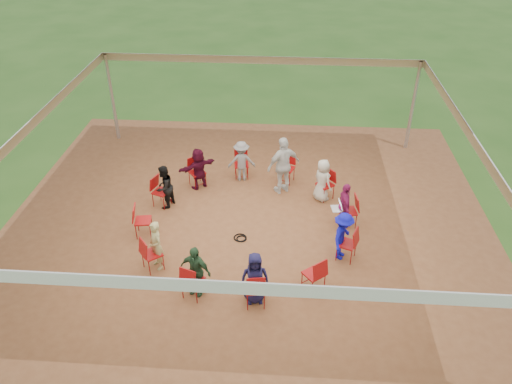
# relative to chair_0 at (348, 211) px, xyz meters

# --- Properties ---
(ground) EXTENTS (80.00, 80.00, 0.00)m
(ground) POSITION_rel_chair_0_xyz_m (-2.64, -0.40, -0.45)
(ground) COLOR #2C561B
(ground) RESTS_ON ground
(dirt_patch) EXTENTS (13.00, 13.00, 0.00)m
(dirt_patch) POSITION_rel_chair_0_xyz_m (-2.64, -0.40, -0.44)
(dirt_patch) COLOR brown
(dirt_patch) RESTS_ON ground
(tent) EXTENTS (10.33, 10.33, 3.00)m
(tent) POSITION_rel_chair_0_xyz_m (-2.64, -0.40, 1.92)
(tent) COLOR #B2B2B7
(tent) RESTS_ON ground
(chair_0) EXTENTS (0.50, 0.48, 0.90)m
(chair_0) POSITION_rel_chair_0_xyz_m (0.00, 0.00, 0.00)
(chair_0) COLOR #A10D0E
(chair_0) RESTS_ON ground
(chair_1) EXTENTS (0.61, 0.60, 0.90)m
(chair_1) POSITION_rel_chair_0_xyz_m (-0.56, 1.27, 0.00)
(chair_1) COLOR #A10D0E
(chair_1) RESTS_ON ground
(chair_2) EXTENTS (0.55, 0.56, 0.90)m
(chair_2) POSITION_rel_chair_0_xyz_m (-1.67, 2.09, 0.00)
(chair_2) COLOR #A10D0E
(chair_2) RESTS_ON ground
(chair_3) EXTENTS (0.48, 0.50, 0.90)m
(chair_3) POSITION_rel_chair_0_xyz_m (-3.04, 2.24, 0.00)
(chair_3) COLOR #A10D0E
(chair_3) RESTS_ON ground
(chair_4) EXTENTS (0.60, 0.61, 0.90)m
(chair_4) POSITION_rel_chair_0_xyz_m (-4.31, 1.68, 0.00)
(chair_4) COLOR #A10D0E
(chair_4) RESTS_ON ground
(chair_5) EXTENTS (0.56, 0.55, 0.90)m
(chair_5) POSITION_rel_chair_0_xyz_m (-5.13, 0.57, 0.00)
(chair_5) COLOR #A10D0E
(chair_5) RESTS_ON ground
(chair_6) EXTENTS (0.50, 0.48, 0.90)m
(chair_6) POSITION_rel_chair_0_xyz_m (-5.28, -0.80, 0.00)
(chair_6) COLOR #A10D0E
(chair_6) RESTS_ON ground
(chair_7) EXTENTS (0.61, 0.60, 0.90)m
(chair_7) POSITION_rel_chair_0_xyz_m (-4.73, -2.07, 0.00)
(chair_7) COLOR #A10D0E
(chair_7) RESTS_ON ground
(chair_8) EXTENTS (0.55, 0.56, 0.90)m
(chair_8) POSITION_rel_chair_0_xyz_m (-3.61, -2.89, 0.00)
(chair_8) COLOR #A10D0E
(chair_8) RESTS_ON ground
(chair_9) EXTENTS (0.48, 0.50, 0.90)m
(chair_9) POSITION_rel_chair_0_xyz_m (-2.24, -3.04, 0.00)
(chair_9) COLOR #A10D0E
(chair_9) RESTS_ON ground
(chair_10) EXTENTS (0.60, 0.61, 0.90)m
(chair_10) POSITION_rel_chair_0_xyz_m (-0.97, -2.49, 0.00)
(chair_10) COLOR #A10D0E
(chair_10) RESTS_ON ground
(chair_11) EXTENTS (0.56, 0.55, 0.90)m
(chair_11) POSITION_rel_chair_0_xyz_m (-0.15, -1.37, 0.00)
(chair_11) COLOR #A10D0E
(chair_11) RESTS_ON ground
(person_seated_0) EXTENTS (0.49, 0.80, 1.28)m
(person_seated_0) POSITION_rel_chair_0_xyz_m (-0.12, -0.02, 0.19)
(person_seated_0) COLOR #941E5B
(person_seated_0) RESTS_ON ground
(person_seated_1) EXTENTS (0.66, 0.70, 1.28)m
(person_seated_1) POSITION_rel_chair_0_xyz_m (-0.65, 1.19, 0.19)
(person_seated_1) COLOR beige
(person_seated_1) RESTS_ON ground
(person_seated_2) EXTENTS (0.88, 0.53, 1.28)m
(person_seated_2) POSITION_rel_chair_0_xyz_m (-3.03, 2.12, 0.19)
(person_seated_2) COLOR gray
(person_seated_2) RESTS_ON ground
(person_seated_3) EXTENTS (1.20, 1.08, 1.28)m
(person_seated_3) POSITION_rel_chair_0_xyz_m (-4.24, 1.59, 0.19)
(person_seated_3) COLOR #41091D
(person_seated_3) RESTS_ON ground
(person_seated_4) EXTENTS (0.56, 0.71, 1.28)m
(person_seated_4) POSITION_rel_chair_0_xyz_m (-5.02, 0.53, 0.19)
(person_seated_4) COLOR black
(person_seated_4) RESTS_ON ground
(person_seated_5) EXTENTS (0.53, 0.55, 1.28)m
(person_seated_5) POSITION_rel_chair_0_xyz_m (-4.63, -2.00, 0.19)
(person_seated_5) COLOR tan
(person_seated_5) RESTS_ON ground
(person_seated_6) EXTENTS (0.84, 0.63, 1.28)m
(person_seated_6) POSITION_rel_chair_0_xyz_m (-3.57, -2.78, 0.19)
(person_seated_6) COLOR #284E2F
(person_seated_6) RESTS_ON ground
(person_seated_7) EXTENTS (0.67, 0.44, 1.28)m
(person_seated_7) POSITION_rel_chair_0_xyz_m (-2.26, -2.93, 0.19)
(person_seated_7) COLOR #16143A
(person_seated_7) RESTS_ON ground
(person_seated_8) EXTENTS (0.68, 0.92, 1.28)m
(person_seated_8) POSITION_rel_chair_0_xyz_m (-0.26, -1.33, 0.19)
(person_seated_8) COLOR #0E10AE
(person_seated_8) RESTS_ON ground
(standing_person) EXTENTS (1.15, 0.99, 1.75)m
(standing_person) POSITION_rel_chair_0_xyz_m (-1.76, 1.54, 0.43)
(standing_person) COLOR silver
(standing_person) RESTS_ON ground
(cable_coil) EXTENTS (0.43, 0.43, 0.03)m
(cable_coil) POSITION_rel_chair_0_xyz_m (-2.78, -0.79, -0.43)
(cable_coil) COLOR black
(cable_coil) RESTS_ON ground
(laptop) EXTENTS (0.32, 0.38, 0.24)m
(laptop) POSITION_rel_chair_0_xyz_m (-0.28, -0.04, 0.16)
(laptop) COLOR #B7B7BC
(laptop) RESTS_ON ground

